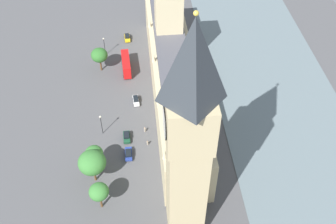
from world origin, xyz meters
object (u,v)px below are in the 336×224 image
object	(u,v)px
pedestrian_by_river_gate	(148,143)
street_lamp_slot_11	(101,121)
parliament_building	(173,72)
plane_tree_midblock	(99,192)
plane_tree_under_trees	(92,163)
street_lamp_slot_12	(104,43)
plane_tree_slot_10	(94,154)
clock_tower	(189,142)
car_white_leading	(136,100)
car_yellow_cab_trailing	(127,37)
double_decker_bus_opposite_hall	(126,64)
car_dark_green_kerbside	(127,137)
car_blue_corner	(129,154)
pedestrian_far_end	(145,130)
plane_tree_near_tower	(99,55)

from	to	relation	value
pedestrian_by_river_gate	street_lamp_slot_11	world-z (taller)	street_lamp_slot_11
parliament_building	plane_tree_midblock	size ratio (longest dim) A/B	9.36
plane_tree_under_trees	street_lamp_slot_12	distance (m)	52.56
plane_tree_slot_10	clock_tower	bearing A→B (deg)	139.65
car_white_leading	street_lamp_slot_12	xyz separation A→B (m)	(9.59, -24.91, 3.92)
car_yellow_cab_trailing	double_decker_bus_opposite_hall	bearing A→B (deg)	84.55
car_dark_green_kerbside	street_lamp_slot_11	world-z (taller)	street_lamp_slot_11
car_blue_corner	street_lamp_slot_11	size ratio (longest dim) A/B	0.63
pedestrian_far_end	clock_tower	bearing A→B (deg)	55.34
car_white_leading	plane_tree_under_trees	xyz separation A→B (m)	(11.43, 27.56, 6.32)
plane_tree_under_trees	plane_tree_midblock	size ratio (longest dim) A/B	1.22
parliament_building	plane_tree_slot_10	size ratio (longest dim) A/B	9.51
car_yellow_cab_trailing	car_blue_corner	world-z (taller)	same
pedestrian_far_end	plane_tree_midblock	world-z (taller)	plane_tree_midblock
plane_tree_under_trees	plane_tree_slot_10	xyz separation A→B (m)	(-0.23, -3.56, -1.03)
car_white_leading	pedestrian_far_end	distance (m)	12.38
parliament_building	car_yellow_cab_trailing	world-z (taller)	parliament_building
parliament_building	plane_tree_midblock	xyz separation A→B (m)	(21.27, 39.05, -2.08)
car_yellow_cab_trailing	street_lamp_slot_12	world-z (taller)	street_lamp_slot_12
car_blue_corner	pedestrian_far_end	distance (m)	9.69
double_decker_bus_opposite_hall	car_blue_corner	bearing A→B (deg)	-93.55
car_blue_corner	plane_tree_under_trees	size ratio (longest dim) A/B	0.43
plane_tree_under_trees	street_lamp_slot_11	world-z (taller)	plane_tree_under_trees
car_dark_green_kerbside	street_lamp_slot_12	xyz separation A→B (m)	(6.43, -39.37, 3.92)
car_dark_green_kerbside	plane_tree_midblock	size ratio (longest dim) A/B	0.52
pedestrian_far_end	plane_tree_under_trees	size ratio (longest dim) A/B	0.17
pedestrian_far_end	plane_tree_midblock	size ratio (longest dim) A/B	0.20
plane_tree_slot_10	pedestrian_by_river_gate	bearing A→B (deg)	-153.53
car_blue_corner	car_yellow_cab_trailing	bearing A→B (deg)	89.06
clock_tower	car_dark_green_kerbside	world-z (taller)	clock_tower
plane_tree_near_tower	car_dark_green_kerbside	bearing A→B (deg)	103.89
pedestrian_far_end	double_decker_bus_opposite_hall	bearing A→B (deg)	-129.85
clock_tower	car_yellow_cab_trailing	world-z (taller)	clock_tower
car_dark_green_kerbside	plane_tree_midblock	world-z (taller)	plane_tree_midblock
parliament_building	pedestrian_far_end	bearing A→B (deg)	58.77
street_lamp_slot_12	plane_tree_slot_10	bearing A→B (deg)	88.11
double_decker_bus_opposite_hall	plane_tree_under_trees	world-z (taller)	plane_tree_under_trees
street_lamp_slot_11	plane_tree_midblock	bearing A→B (deg)	90.46
car_yellow_cab_trailing	street_lamp_slot_11	size ratio (longest dim) A/B	0.66
pedestrian_far_end	car_yellow_cab_trailing	bearing A→B (deg)	-134.23
clock_tower	street_lamp_slot_12	size ratio (longest dim) A/B	8.14
car_dark_green_kerbside	pedestrian_far_end	xyz separation A→B (m)	(-5.20, -2.25, -0.13)
clock_tower	plane_tree_slot_10	size ratio (longest dim) A/B	6.91
car_white_leading	plane_tree_midblock	xyz separation A→B (m)	(9.70, 35.53, 5.38)
car_blue_corner	plane_tree_near_tower	distance (m)	38.53
street_lamp_slot_11	car_blue_corner	bearing A→B (deg)	128.39
car_blue_corner	plane_tree_midblock	world-z (taller)	plane_tree_midblock
double_decker_bus_opposite_hall	street_lamp_slot_12	bearing A→B (deg)	124.41
clock_tower	plane_tree_slot_10	bearing A→B (deg)	-40.35
car_blue_corner	plane_tree_midblock	distance (m)	17.30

